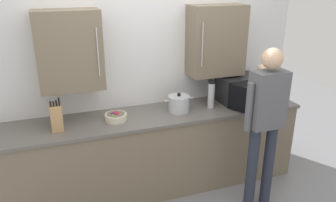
{
  "coord_description": "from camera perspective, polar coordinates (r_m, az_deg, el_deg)",
  "views": [
    {
      "loc": [
        -0.96,
        -2.41,
        2.32
      ],
      "look_at": [
        0.15,
        0.7,
        1.07
      ],
      "focal_mm": 35.62,
      "sensor_mm": 36.0,
      "label": 1
    }
  ],
  "objects": [
    {
      "name": "back_wall_tiled",
      "position": [
        3.72,
        -4.05,
        5.81
      ],
      "size": [
        3.67,
        0.44,
        2.55
      ],
      "color": "white",
      "rests_on": "ground_plane"
    },
    {
      "name": "counter_unit",
      "position": [
        3.79,
        -2.41,
        -8.71
      ],
      "size": [
        3.33,
        0.64,
        0.92
      ],
      "color": "#756651",
      "rests_on": "ground_plane"
    },
    {
      "name": "microwave_oven",
      "position": [
        3.98,
        12.3,
        2.04
      ],
      "size": [
        0.55,
        0.71,
        0.31
      ],
      "color": "black",
      "rests_on": "counter_unit"
    },
    {
      "name": "knife_block",
      "position": [
        3.36,
        -18.52,
        -2.68
      ],
      "size": [
        0.11,
        0.15,
        0.33
      ],
      "color": "tan",
      "rests_on": "counter_unit"
    },
    {
      "name": "fruit_bowl",
      "position": [
        3.46,
        -8.93,
        -2.64
      ],
      "size": [
        0.23,
        0.23,
        0.1
      ],
      "color": "beige",
      "rests_on": "counter_unit"
    },
    {
      "name": "stock_pot",
      "position": [
        3.63,
        1.87,
        -0.43
      ],
      "size": [
        0.33,
        0.23,
        0.21
      ],
      "color": "#B7BABF",
      "rests_on": "counter_unit"
    },
    {
      "name": "thermos_flask",
      "position": [
        3.74,
        7.41,
        1.19
      ],
      "size": [
        0.08,
        0.08,
        0.32
      ],
      "color": "#B7BABF",
      "rests_on": "counter_unit"
    },
    {
      "name": "person_figure",
      "position": [
        3.4,
        16.31,
        -2.58
      ],
      "size": [
        0.44,
        0.51,
        1.7
      ],
      "color": "#282D3D",
      "rests_on": "ground_plane"
    }
  ]
}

